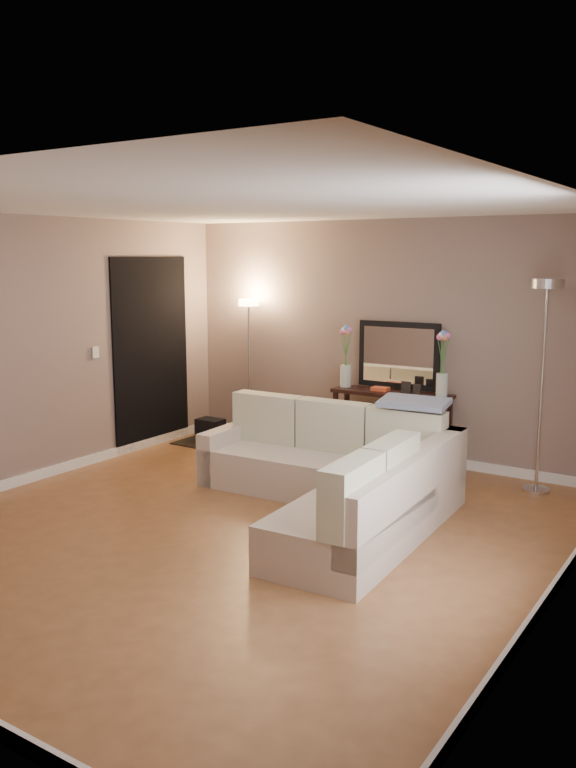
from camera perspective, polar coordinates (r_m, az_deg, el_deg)
The scene contains 21 objects.
floor at distance 6.24m, azimuth -4.10°, elevation -11.11°, with size 5.00×5.50×0.01m, color #955E36.
ceiling at distance 5.84m, azimuth -4.42°, elevation 13.54°, with size 5.00×5.50×0.01m, color white.
wall_back at distance 8.25m, azimuth 7.49°, elevation 3.32°, with size 5.00×0.02×2.60m, color gray.
wall_left at distance 7.68m, azimuth -19.32°, elevation 2.37°, with size 0.02×5.50×2.60m, color gray.
wall_right at distance 4.83m, azimuth 20.15°, elevation -1.82°, with size 0.02×5.50×2.60m, color gray.
baseboard_back at distance 8.46m, azimuth 7.22°, elevation -5.13°, with size 5.00×0.03×0.10m, color white.
baseboard_left at distance 7.91m, azimuth -18.69°, elevation -6.65°, with size 0.03×5.50×0.10m, color white.
baseboard_right at distance 5.22m, azimuth 19.03°, elevation -15.35°, with size 0.03×5.50×0.10m, color white.
doorway at distance 8.81m, azimuth -10.36°, elevation 2.35°, with size 0.02×1.20×2.20m, color black.
switch_plate at distance 8.21m, azimuth -14.46°, elevation 2.36°, with size 0.02×0.08×0.12m, color white.
sectional_sofa at distance 6.59m, azimuth 3.98°, elevation -7.04°, with size 2.52×2.34×0.85m.
throw_blanket at distance 6.80m, azimuth 9.58°, elevation -1.40°, with size 0.61×0.35×0.05m, color gray.
console_table at distance 8.08m, azimuth 7.33°, elevation -2.94°, with size 1.30×0.41×0.79m.
leaning_mirror at distance 8.08m, azimuth 8.43°, elevation 2.19°, with size 0.91×0.09×0.71m.
table_decor at distance 7.95m, azimuth 7.80°, elevation -0.36°, with size 0.55×0.13×0.13m.
flower_vase_left at distance 8.16m, azimuth 4.43°, elevation 1.78°, with size 0.15×0.12×0.68m.
flower_vase_right at distance 7.75m, azimuth 11.69°, elevation 1.18°, with size 0.15×0.12×0.68m.
floor_lamp_lit at distance 8.97m, azimuth -2.98°, elevation 3.27°, with size 0.24×0.24×1.70m.
floor_lamp_unlit at distance 7.27m, azimuth 18.96°, elevation 2.95°, with size 0.36×0.36×2.01m.
charcoal_rug at distance 8.98m, azimuth -4.61°, elevation -4.47°, with size 1.11×0.83×0.01m, color black.
black_bag at distance 9.00m, azimuth -5.93°, elevation -3.29°, with size 0.31×0.22×0.20m, color black.
Camera 1 is at (3.55, -4.63, 2.23)m, focal length 35.00 mm.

